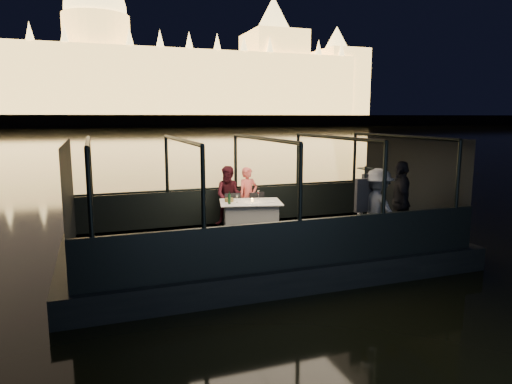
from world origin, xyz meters
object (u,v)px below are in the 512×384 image
object	(u,v)px
person_man_maroon	(229,197)
wine_bottle	(229,198)
chair_port_left	(235,212)
person_woman_coral	(248,196)
chair_port_right	(259,210)
dining_table_central	(251,217)
passenger_dark	(400,205)
coat_stand	(364,208)
passenger_stripe	(377,210)

from	to	relation	value
person_man_maroon	wine_bottle	xyz separation A→B (m)	(-0.30, -1.01, 0.17)
wine_bottle	person_man_maroon	bearing A→B (deg)	73.54
chair_port_left	person_man_maroon	xyz separation A→B (m)	(-0.01, 0.43, 0.30)
chair_port_left	person_woman_coral	world-z (taller)	person_woman_coral
chair_port_right	dining_table_central	bearing A→B (deg)	-135.12
passenger_dark	wine_bottle	world-z (taller)	passenger_dark
dining_table_central	chair_port_right	distance (m)	0.61
coat_stand	passenger_dark	size ratio (longest dim) A/B	0.97
chair_port_right	person_woman_coral	xyz separation A→B (m)	(-0.18, 0.36, 0.30)
passenger_stripe	passenger_dark	distance (m)	0.87
chair_port_left	chair_port_right	distance (m)	0.64
chair_port_right	person_woman_coral	size ratio (longest dim) A/B	0.57
passenger_dark	wine_bottle	size ratio (longest dim) A/B	6.03
dining_table_central	chair_port_right	size ratio (longest dim) A/B	1.69
dining_table_central	passenger_dark	world-z (taller)	passenger_dark
person_woman_coral	passenger_stripe	distance (m)	3.53
chair_port_left	passenger_dark	distance (m)	3.92
chair_port_left	person_woman_coral	size ratio (longest dim) A/B	0.58
chair_port_right	passenger_stripe	bearing A→B (deg)	-62.68
dining_table_central	wine_bottle	distance (m)	0.78
coat_stand	passenger_dark	world-z (taller)	coat_stand
person_woman_coral	chair_port_left	bearing A→B (deg)	-156.46
chair_port_left	coat_stand	xyz separation A→B (m)	(2.02, -2.59, 0.45)
dining_table_central	person_woman_coral	bearing A→B (deg)	75.37
passenger_dark	wine_bottle	distance (m)	3.85
person_man_maroon	passenger_dark	world-z (taller)	passenger_dark
person_man_maroon	person_woman_coral	bearing A→B (deg)	14.66
coat_stand	chair_port_right	bearing A→B (deg)	118.08
chair_port_right	passenger_stripe	xyz separation A→B (m)	(1.67, -2.65, 0.40)
coat_stand	passenger_stripe	size ratio (longest dim) A/B	1.03
chair_port_right	coat_stand	bearing A→B (deg)	-66.85
dining_table_central	coat_stand	world-z (taller)	coat_stand
chair_port_right	wine_bottle	distance (m)	1.21
person_woman_coral	wine_bottle	size ratio (longest dim) A/B	4.95
coat_stand	passenger_dark	distance (m)	1.13
dining_table_central	coat_stand	xyz separation A→B (m)	(1.77, -2.12, 0.51)
chair_port_left	wine_bottle	world-z (taller)	wine_bottle
passenger_dark	coat_stand	bearing A→B (deg)	-48.50
chair_port_right	passenger_dark	distance (m)	3.42
dining_table_central	passenger_dark	xyz separation A→B (m)	(2.87, -1.86, 0.47)
person_man_maroon	passenger_dark	size ratio (longest dim) A/B	0.84
person_man_maroon	passenger_dark	xyz separation A→B (m)	(3.14, -2.75, 0.10)
chair_port_right	passenger_dark	world-z (taller)	passenger_dark
person_woman_coral	passenger_stripe	world-z (taller)	passenger_stripe
coat_stand	passenger_dark	bearing A→B (deg)	13.20
passenger_stripe	chair_port_right	bearing A→B (deg)	15.84
dining_table_central	chair_port_right	bearing A→B (deg)	49.81
person_woman_coral	passenger_dark	xyz separation A→B (m)	(2.66, -2.69, 0.10)
coat_stand	person_woman_coral	bearing A→B (deg)	117.85
person_woman_coral	person_man_maroon	size ratio (longest dim) A/B	0.97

